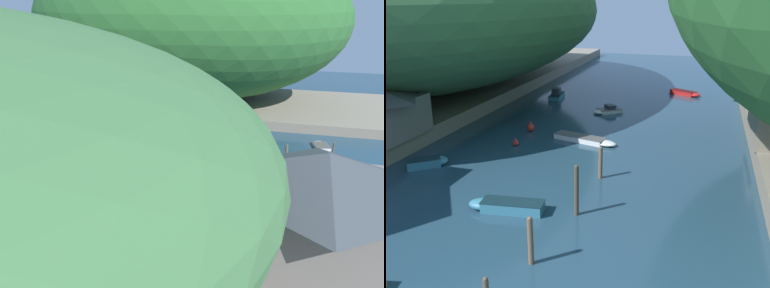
% 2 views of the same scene
% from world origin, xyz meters
% --- Properties ---
extents(water_surface, '(130.00, 130.00, 0.00)m').
position_xyz_m(water_surface, '(0.00, 30.00, 0.00)').
color(water_surface, '#234256').
rests_on(water_surface, ground).
extents(hillside_left, '(43.99, 61.59, 18.79)m').
position_xyz_m(hillside_left, '(-25.99, 42.83, 10.89)').
color(hillside_left, '#3D6B3D').
rests_on(hillside_left, left_bank).
extents(boat_open_rowboat, '(4.43, 3.35, 0.59)m').
position_xyz_m(boat_open_rowboat, '(7.29, 53.60, 0.29)').
color(boat_open_rowboat, red).
rests_on(boat_open_rowboat, water_surface).
extents(boat_far_upstream, '(3.27, 3.03, 0.70)m').
position_xyz_m(boat_far_upstream, '(-10.76, 21.41, 0.35)').
color(boat_far_upstream, teal).
rests_on(boat_far_upstream, water_surface).
extents(boat_red_skiff, '(6.38, 2.88, 0.50)m').
position_xyz_m(boat_red_skiff, '(-0.33, 30.74, 0.24)').
color(boat_red_skiff, white).
rests_on(boat_red_skiff, water_surface).
extents(boat_near_quay, '(2.00, 4.86, 1.37)m').
position_xyz_m(boat_near_quay, '(-9.09, 47.31, 0.41)').
color(boat_near_quay, teal).
rests_on(boat_near_quay, water_surface).
extents(boat_moored_right, '(4.96, 1.88, 0.70)m').
position_xyz_m(boat_moored_right, '(-1.75, 16.37, 0.35)').
color(boat_moored_right, teal).
rests_on(boat_moored_right, water_surface).
extents(boat_small_dinghy, '(3.55, 3.41, 0.89)m').
position_xyz_m(boat_small_dinghy, '(-0.98, 41.57, 0.28)').
color(boat_small_dinghy, white).
rests_on(boat_small_dinghy, water_surface).
extents(mooring_post_second, '(0.29, 0.29, 2.66)m').
position_xyz_m(mooring_post_second, '(2.10, 11.65, 1.34)').
color(mooring_post_second, brown).
rests_on(mooring_post_second, water_surface).
extents(mooring_post_middle, '(0.28, 0.28, 3.31)m').
position_xyz_m(mooring_post_middle, '(2.79, 17.20, 1.66)').
color(mooring_post_middle, '#4C3D2D').
rests_on(mooring_post_middle, water_surface).
extents(mooring_post_fourth, '(0.30, 0.30, 2.48)m').
position_xyz_m(mooring_post_fourth, '(2.83, 23.08, 1.25)').
color(mooring_post_fourth, brown).
rests_on(mooring_post_fourth, water_surface).
extents(channel_buoy_near, '(0.51, 0.51, 0.76)m').
position_xyz_m(channel_buoy_near, '(-6.22, 27.92, 0.30)').
color(channel_buoy_near, red).
rests_on(channel_buoy_near, water_surface).
extents(channel_buoy_far, '(0.70, 0.70, 1.05)m').
position_xyz_m(channel_buoy_far, '(-6.63, 32.39, 0.41)').
color(channel_buoy_far, red).
rests_on(channel_buoy_far, water_surface).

